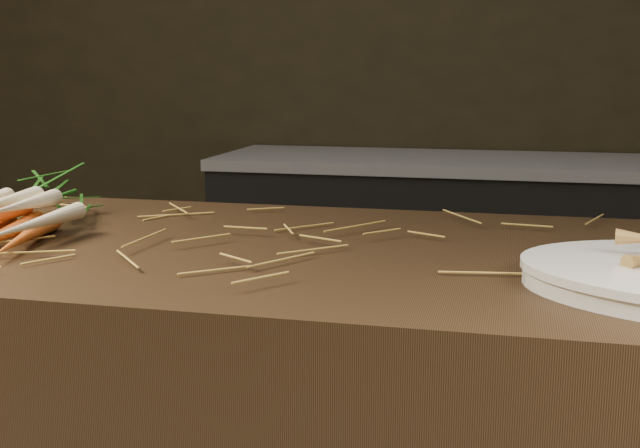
% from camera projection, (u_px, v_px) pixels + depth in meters
% --- Properties ---
extents(back_counter, '(1.82, 0.62, 0.84)m').
position_uv_depth(back_counter, '(458.00, 267.00, 3.06)').
color(back_counter, black).
rests_on(back_counter, ground).
extents(straw_bedding, '(1.40, 0.60, 0.02)m').
position_uv_depth(straw_bedding, '(186.00, 234.00, 1.24)').
color(straw_bedding, '#AF8131').
rests_on(straw_bedding, main_counter).
extents(root_veg_bunch, '(0.21, 0.48, 0.09)m').
position_uv_depth(root_veg_bunch, '(37.00, 204.00, 1.31)').
color(root_veg_bunch, '#C34C1A').
rests_on(root_veg_bunch, main_counter).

